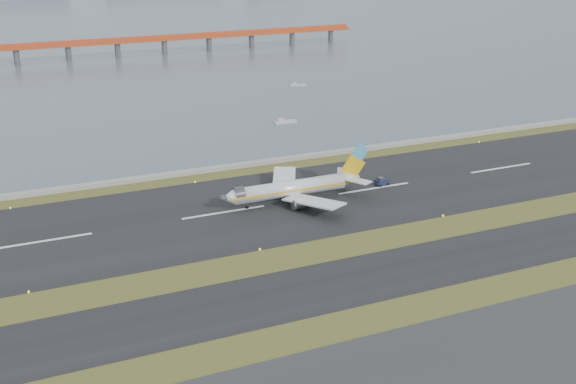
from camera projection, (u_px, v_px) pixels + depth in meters
name	position (u px, v px, depth m)	size (l,w,h in m)	color
ground	(274.00, 265.00, 140.98)	(1000.00, 1000.00, 0.00)	#424D1B
taxiway_strip	(300.00, 292.00, 130.67)	(1000.00, 18.00, 0.10)	black
runway_strip	(224.00, 213.00, 166.68)	(1000.00, 45.00, 0.10)	black
seawall	(187.00, 172.00, 192.24)	(1000.00, 2.50, 1.00)	gray
bay_water	(34.00, 14.00, 535.35)	(1400.00, 800.00, 1.30)	#495869
red_pier	(117.00, 42.00, 360.36)	(260.00, 5.00, 10.20)	#B6441F
airliner	(296.00, 188.00, 172.41)	(38.52, 32.89, 12.80)	silver
pushback_tug	(382.00, 182.00, 183.70)	(3.67, 2.44, 2.21)	#161E3C
workboat_near	(284.00, 122.00, 241.43)	(7.50, 2.80, 1.79)	#B3B3B8
workboat_far	(298.00, 85.00, 297.32)	(6.73, 4.26, 1.56)	#B3B3B8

